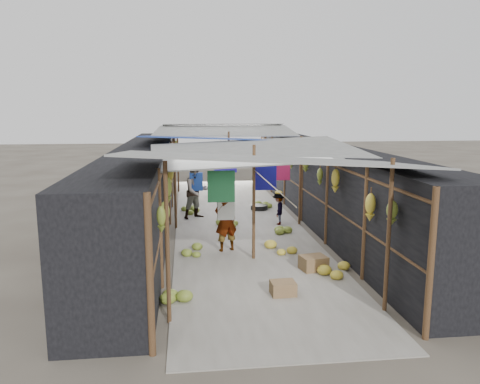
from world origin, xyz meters
name	(u,v)px	position (x,y,z in m)	size (l,w,h in m)	color
ground	(280,316)	(0.00, 0.00, 0.00)	(80.00, 80.00, 0.00)	#6B6356
aisle_slab	(237,222)	(0.00, 6.50, 0.01)	(3.60, 16.00, 0.02)	#9E998E
stall_left	(144,186)	(-2.70, 6.50, 1.15)	(1.40, 15.00, 2.30)	black
stall_right	(325,183)	(2.70, 6.50, 1.15)	(1.40, 15.00, 2.30)	black
crate_near	(283,289)	(0.23, 0.85, 0.13)	(0.45, 0.36, 0.27)	#956D4C
crate_mid	(313,263)	(1.15, 2.10, 0.16)	(0.53, 0.42, 0.32)	#956D4C
crate_back	(216,193)	(-0.34, 10.77, 0.15)	(0.47, 0.39, 0.30)	#956D4C
black_basin	(259,208)	(0.94, 8.14, 0.09)	(0.57, 0.57, 0.17)	black
vendor_elderly	(226,220)	(-0.57, 3.67, 0.77)	(0.56, 0.37, 1.54)	silver
shopper_blue	(196,191)	(-1.18, 7.18, 0.85)	(0.83, 0.65, 1.71)	#1B4C89
vendor_seated	(278,209)	(1.18, 6.05, 0.48)	(0.62, 0.36, 0.96)	#4E4A43
market_canopy	(236,142)	(0.03, 6.83, 2.40)	(5.62, 15.20, 2.77)	brown
hanging_bananas	(243,168)	(0.12, 5.95, 1.71)	(3.96, 13.77, 0.80)	olive
floor_bananas	(241,232)	(-0.08, 4.85, 0.16)	(3.83, 8.13, 0.36)	olive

